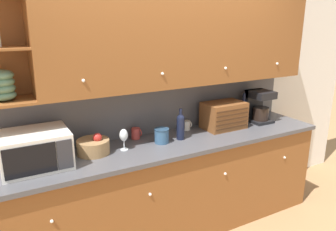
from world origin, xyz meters
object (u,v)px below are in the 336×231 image
(microwave, at_px, (35,150))
(wine_bottle, at_px, (243,110))
(second_wine_bottle, at_px, (181,126))
(bread_box, at_px, (224,115))
(mug, at_px, (186,125))
(wine_glass, at_px, (124,136))
(storage_canister, at_px, (162,136))
(mug_blue_second, at_px, (136,133))
(fruit_basket, at_px, (93,146))
(coffee_maker, at_px, (258,106))

(microwave, xyz_separation_m, wine_bottle, (2.14, 0.10, 0.01))
(second_wine_bottle, bearing_deg, bread_box, 7.27)
(mug, bearing_deg, wine_glass, -164.60)
(storage_canister, bearing_deg, bread_box, 5.17)
(mug_blue_second, relative_size, mug, 1.02)
(fruit_basket, height_order, wine_glass, wine_glass)
(second_wine_bottle, height_order, bread_box, second_wine_bottle)
(fruit_basket, xyz_separation_m, coffee_maker, (1.87, 0.02, 0.11))
(mug_blue_second, xyz_separation_m, second_wine_bottle, (0.37, -0.21, 0.08))
(fruit_basket, bearing_deg, microwave, -174.75)
(wine_bottle, xyz_separation_m, coffee_maker, (0.19, -0.03, 0.03))
(second_wine_bottle, bearing_deg, wine_bottle, 7.35)
(mug_blue_second, bearing_deg, fruit_basket, -161.10)
(microwave, distance_m, mug, 1.50)
(second_wine_bottle, bearing_deg, storage_canister, 179.20)
(fruit_basket, relative_size, mug, 2.64)
(fruit_basket, height_order, mug_blue_second, fruit_basket)
(second_wine_bottle, xyz_separation_m, coffee_maker, (1.05, 0.08, 0.04))
(storage_canister, relative_size, second_wine_bottle, 0.46)
(second_wine_bottle, relative_size, coffee_maker, 0.86)
(second_wine_bottle, distance_m, bread_box, 0.57)
(microwave, height_order, fruit_basket, microwave)
(wine_bottle, height_order, coffee_maker, coffee_maker)
(mug_blue_second, relative_size, storage_canister, 0.77)
(mug, height_order, wine_bottle, wine_bottle)
(mug, distance_m, bread_box, 0.41)
(microwave, bearing_deg, mug, 7.78)
(microwave, xyz_separation_m, mug, (1.48, 0.20, -0.09))
(microwave, height_order, mug, microwave)
(mug_blue_second, relative_size, wine_bottle, 0.32)
(storage_canister, height_order, wine_bottle, wine_bottle)
(microwave, distance_m, coffee_maker, 2.33)
(second_wine_bottle, distance_m, wine_bottle, 0.87)
(fruit_basket, distance_m, storage_canister, 0.62)
(fruit_basket, height_order, mug, fruit_basket)
(wine_glass, height_order, coffee_maker, coffee_maker)
(wine_glass, xyz_separation_m, bread_box, (1.13, 0.06, 0.01))
(microwave, distance_m, wine_glass, 0.72)
(fruit_basket, relative_size, second_wine_bottle, 0.92)
(storage_canister, bearing_deg, second_wine_bottle, -0.80)
(mug, distance_m, coffee_maker, 0.87)
(mug, xyz_separation_m, wine_bottle, (0.66, -0.11, 0.10))
(coffee_maker, bearing_deg, mug_blue_second, 174.59)
(wine_glass, relative_size, storage_canister, 1.39)
(microwave, bearing_deg, wine_bottle, 2.56)
(microwave, distance_m, bread_box, 1.85)
(second_wine_bottle, height_order, mug, second_wine_bottle)
(mug, relative_size, wine_bottle, 0.31)
(mug, bearing_deg, storage_canister, -151.56)
(mug, bearing_deg, second_wine_bottle, -132.02)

